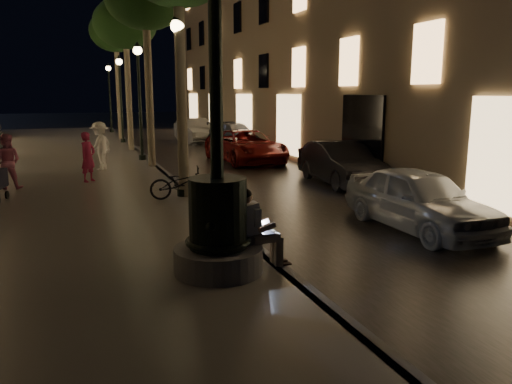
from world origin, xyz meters
name	(u,v)px	position (x,y,z in m)	size (l,w,h in m)	color
ground	(154,167)	(0.00, 15.00, 0.00)	(120.00, 120.00, 0.00)	black
cobble_lane	(224,163)	(3.00, 15.00, 0.01)	(6.00, 45.00, 0.02)	black
promenade	(47,170)	(-4.00, 15.00, 0.10)	(8.00, 45.00, 0.20)	slate
curb_strip	(153,165)	(0.00, 15.00, 0.10)	(0.25, 45.00, 0.20)	#59595B
building_right	(339,0)	(10.00, 18.00, 7.50)	(8.00, 36.00, 15.00)	#836E52
fountain_lamppost	(218,209)	(-1.00, 2.00, 1.21)	(1.40, 1.40, 5.21)	#59595B
seated_man_laptop	(255,225)	(-0.39, 2.00, 0.89)	(0.93, 0.32, 1.30)	tan
tree_third	(125,24)	(-0.30, 20.00, 6.14)	(3.00, 3.00, 7.20)	#6B604C
tree_far	(116,32)	(-0.22, 26.00, 6.43)	(3.00, 3.00, 7.50)	#6B604C
lamp_curb_a	(179,83)	(-0.30, 8.00, 3.24)	(0.36, 0.36, 4.81)	black
lamp_curb_b	(139,86)	(-0.30, 16.00, 3.24)	(0.36, 0.36, 4.81)	black
lamp_curb_c	(120,88)	(-0.30, 24.00, 3.24)	(0.36, 0.36, 4.81)	black
lamp_curb_d	(109,89)	(-0.30, 32.00, 3.24)	(0.36, 0.36, 4.81)	black
car_front	(419,199)	(4.00, 3.52, 0.69)	(1.63, 4.04, 1.38)	#B1B6BA
car_second	(341,163)	(5.20, 9.04, 0.70)	(1.48, 4.23, 1.40)	black
car_third	(246,146)	(4.00, 15.08, 0.70)	(2.32, 5.02, 1.40)	maroon
car_rear	(234,136)	(5.20, 20.50, 0.68)	(1.91, 4.71, 1.37)	#2D2D32
car_fifth	(195,131)	(4.00, 24.50, 0.72)	(1.52, 4.37, 1.44)	#979692
pedestrian_red	(88,157)	(-2.60, 11.25, 0.99)	(0.57, 0.38, 1.57)	#AC224A
pedestrian_pink	(7,162)	(-4.85, 10.81, 1.01)	(0.78, 0.61, 1.61)	#CD6C91
pedestrian_white	(100,146)	(-2.09, 13.76, 1.07)	(1.13, 0.65, 1.74)	white
bicycle	(181,183)	(-0.40, 7.61, 0.63)	(0.58, 1.65, 0.87)	black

